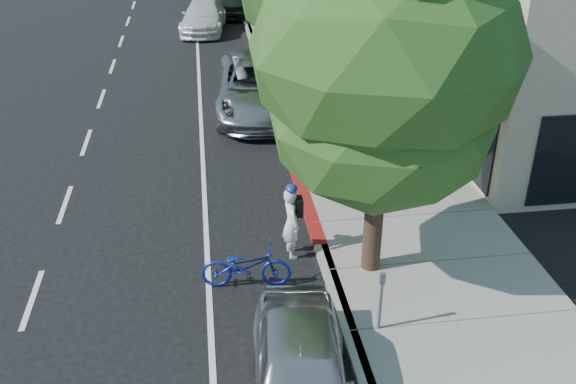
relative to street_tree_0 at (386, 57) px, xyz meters
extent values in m
plane|color=black|center=(-0.90, 2.00, -4.79)|extent=(120.00, 120.00, 0.00)
cube|color=gray|center=(1.40, 10.00, -4.72)|extent=(4.60, 56.00, 0.15)
cube|color=#9E998E|center=(-0.90, 10.00, -4.72)|extent=(0.30, 56.00, 0.15)
cube|color=maroon|center=(-0.90, 3.00, -4.72)|extent=(0.32, 4.00, 0.15)
cylinder|color=black|center=(0.00, 0.00, -3.41)|extent=(0.40, 0.40, 2.77)
ellipsoid|color=#2A5318|center=(0.00, 0.00, -1.23)|extent=(4.37, 4.37, 3.50)
ellipsoid|color=#2A5318|center=(0.00, 0.00, 0.12)|extent=(5.14, 5.14, 4.11)
cylinder|color=black|center=(0.00, 6.00, -3.39)|extent=(0.40, 0.40, 2.80)
ellipsoid|color=#2A5318|center=(0.00, 6.00, -1.19)|extent=(3.98, 3.98, 3.18)
cylinder|color=black|center=(0.00, 12.00, -3.48)|extent=(0.40, 0.40, 2.63)
cylinder|color=black|center=(0.00, 18.00, -3.37)|extent=(0.40, 0.40, 2.84)
imported|color=white|center=(-1.60, 0.91, -3.96)|extent=(0.48, 0.66, 1.67)
imported|color=navy|center=(-2.70, -0.12, -4.30)|extent=(1.94, 0.84, 0.99)
imported|color=#A09FA4|center=(-1.40, 10.00, -3.91)|extent=(3.43, 6.55, 1.76)
imported|color=black|center=(-1.40, 11.00, -3.97)|extent=(2.20, 5.11, 1.64)
imported|color=white|center=(-3.10, 21.53, -4.07)|extent=(2.64, 5.19, 1.44)
imported|color=#B6B5BA|center=(-2.09, -3.50, -4.11)|extent=(2.03, 4.17, 1.37)
imported|color=black|center=(0.52, 9.48, -3.77)|extent=(1.07, 1.00, 1.75)
camera|label=1|loc=(-3.33, -11.13, 3.38)|focal=40.00mm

